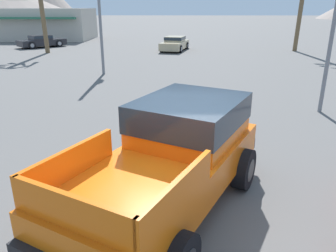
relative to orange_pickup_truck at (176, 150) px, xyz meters
name	(u,v)px	position (x,y,z in m)	size (l,w,h in m)	color
ground_plane	(183,200)	(0.15, 0.01, -1.10)	(320.00, 320.00, 0.00)	#5B5956
orange_pickup_truck	(176,150)	(0.00, 0.00, 0.00)	(4.03, 5.45, 1.94)	orange
parked_car_dark	(42,41)	(-12.92, 26.16, -0.52)	(4.24, 4.20, 1.12)	#232328
parked_car_tan	(175,43)	(-0.20, 24.02, -0.48)	(2.66, 4.64, 1.21)	tan
storefront_building	(43,24)	(-15.87, 34.56, 0.66)	(11.14, 7.74, 3.51)	#BCB2A3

